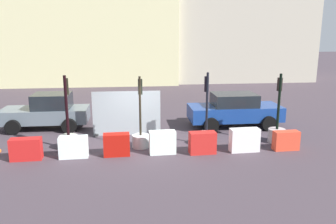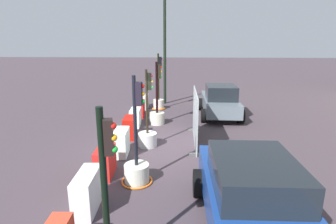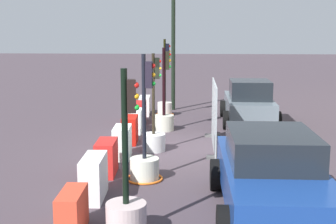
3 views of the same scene
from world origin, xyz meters
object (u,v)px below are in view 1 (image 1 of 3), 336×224
(construction_barrier_3, at_px, (117,145))
(construction_barrier_2, at_px, (74,147))
(traffic_light_2, at_px, (141,136))
(car_blue_estate, at_px, (234,110))
(traffic_light_4, at_px, (277,130))
(construction_barrier_4, at_px, (162,142))
(traffic_light_3, at_px, (206,134))
(construction_barrier_1, at_px, (26,149))
(traffic_light_1, at_px, (69,136))
(car_grey_saloon, at_px, (47,112))
(construction_barrier_5, at_px, (202,143))
(construction_barrier_6, at_px, (244,140))
(construction_barrier_7, at_px, (286,141))

(construction_barrier_3, bearing_deg, construction_barrier_2, -178.73)
(traffic_light_2, height_order, car_blue_estate, traffic_light_2)
(traffic_light_4, bearing_deg, construction_barrier_4, -169.96)
(traffic_light_3, bearing_deg, construction_barrier_1, -171.95)
(traffic_light_1, height_order, construction_barrier_4, traffic_light_1)
(traffic_light_4, distance_m, car_grey_saloon, 10.64)
(traffic_light_3, distance_m, construction_barrier_3, 3.75)
(traffic_light_3, bearing_deg, construction_barrier_2, -169.98)
(construction_barrier_3, height_order, construction_barrier_4, construction_barrier_4)
(construction_barrier_1, xyz_separation_m, construction_barrier_4, (5.03, 0.13, 0.04))
(traffic_light_3, bearing_deg, construction_barrier_5, -109.79)
(construction_barrier_5, bearing_deg, construction_barrier_1, 179.79)
(traffic_light_4, distance_m, construction_barrier_1, 10.03)
(construction_barrier_3, relative_size, construction_barrier_6, 0.86)
(traffic_light_2, distance_m, construction_barrier_6, 4.13)
(construction_barrier_1, relative_size, construction_barrier_7, 1.10)
(construction_barrier_2, bearing_deg, construction_barrier_5, -0.93)
(construction_barrier_4, bearing_deg, construction_barrier_1, -178.58)
(car_blue_estate, bearing_deg, construction_barrier_4, -137.81)
(construction_barrier_3, height_order, construction_barrier_6, construction_barrier_6)
(construction_barrier_4, bearing_deg, traffic_light_2, 134.68)
(traffic_light_4, relative_size, construction_barrier_1, 2.60)
(construction_barrier_6, bearing_deg, construction_barrier_4, 178.37)
(traffic_light_2, distance_m, traffic_light_4, 5.75)
(traffic_light_4, relative_size, construction_barrier_7, 2.86)
(car_blue_estate, bearing_deg, construction_barrier_5, -122.58)
(construction_barrier_3, distance_m, car_grey_saloon, 5.40)
(traffic_light_1, height_order, car_grey_saloon, traffic_light_1)
(construction_barrier_4, relative_size, construction_barrier_6, 0.88)
(construction_barrier_5, bearing_deg, traffic_light_3, 70.21)
(construction_barrier_3, bearing_deg, construction_barrier_5, -1.99)
(construction_barrier_1, bearing_deg, traffic_light_2, 12.62)
(construction_barrier_6, bearing_deg, traffic_light_3, 144.40)
(traffic_light_1, height_order, construction_barrier_6, traffic_light_1)
(construction_barrier_2, distance_m, construction_barrier_3, 1.59)
(construction_barrier_5, bearing_deg, traffic_light_1, 168.32)
(construction_barrier_4, xyz_separation_m, construction_barrier_7, (4.92, -0.10, -0.06))
(traffic_light_1, bearing_deg, construction_barrier_6, -8.41)
(traffic_light_3, relative_size, car_blue_estate, 0.67)
(construction_barrier_1, height_order, construction_barrier_2, construction_barrier_1)
(construction_barrier_2, xyz_separation_m, construction_barrier_5, (4.87, -0.08, 0.02))
(traffic_light_1, xyz_separation_m, construction_barrier_3, (1.93, -0.96, -0.12))
(car_grey_saloon, bearing_deg, construction_barrier_3, -50.20)
(construction_barrier_3, relative_size, construction_barrier_4, 0.97)
(traffic_light_1, height_order, car_blue_estate, traffic_light_1)
(construction_barrier_3, xyz_separation_m, car_grey_saloon, (-3.45, 4.14, 0.40))
(construction_barrier_1, relative_size, construction_barrier_2, 1.05)
(construction_barrier_7, bearing_deg, traffic_light_3, 162.56)
(construction_barrier_3, height_order, car_grey_saloon, car_grey_saloon)
(traffic_light_4, relative_size, construction_barrier_6, 2.51)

